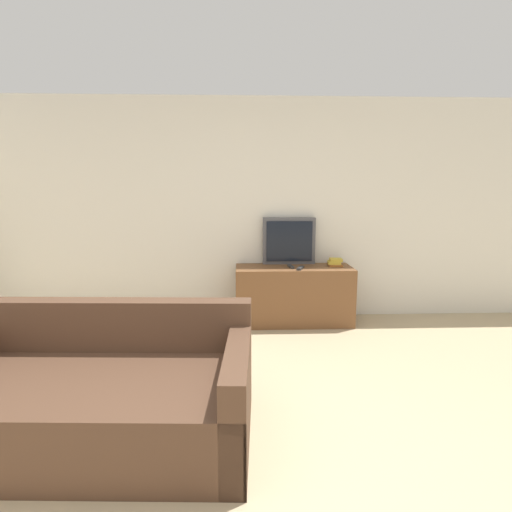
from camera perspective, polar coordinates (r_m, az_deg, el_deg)
ground_plane at (r=2.33m, az=-3.02°, el=-31.74°), size 14.00×14.00×0.00m
wall_back at (r=4.79m, az=-2.61°, el=6.55°), size 9.00×0.06×2.60m
tv_stand at (r=4.68m, az=5.39°, el=-5.56°), size 1.34×0.51×0.66m
television at (r=4.76m, az=4.73°, el=2.17°), size 0.62×0.09×0.55m
couch at (r=2.81m, az=-21.99°, el=-18.09°), size 1.97×1.09×0.78m
book_stack at (r=4.76m, az=11.21°, el=-0.89°), size 0.18×0.22×0.08m
remote_on_stand at (r=4.56m, az=5.00°, el=-1.51°), size 0.06×0.18×0.02m
remote_secondary at (r=4.48m, az=6.36°, el=-1.73°), size 0.11×0.18×0.02m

